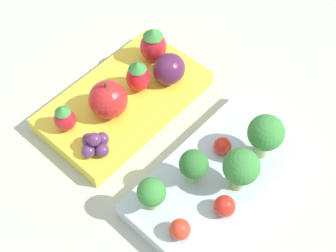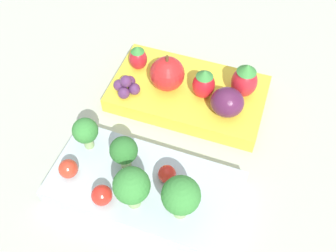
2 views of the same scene
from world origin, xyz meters
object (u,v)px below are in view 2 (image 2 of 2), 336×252
at_px(bento_box_savoury, 145,187).
at_px(broccoli_floret_3, 124,151).
at_px(broccoli_floret_1, 85,131).
at_px(plum, 227,102).
at_px(apple, 167,74).
at_px(cherry_tomato_0, 167,174).
at_px(strawberry_1, 204,84).
at_px(cherry_tomato_1, 102,195).
at_px(bento_box_fruit, 187,93).
at_px(strawberry_0, 245,80).
at_px(broccoli_floret_0, 132,187).
at_px(cherry_tomato_2, 68,169).
at_px(grape_cluster, 127,86).
at_px(strawberry_2, 138,58).
at_px(broccoli_floret_2, 181,196).

bearing_deg(bento_box_savoury, broccoli_floret_3, -27.84).
relative_size(broccoli_floret_1, plum, 1.08).
height_order(broccoli_floret_3, apple, apple).
xyz_separation_m(cherry_tomato_0, strawberry_1, (-0.01, -0.14, 0.01)).
bearing_deg(cherry_tomato_1, strawberry_1, -109.89).
bearing_deg(bento_box_fruit, strawberry_0, -169.96).
bearing_deg(broccoli_floret_0, apple, -84.05).
relative_size(broccoli_floret_0, cherry_tomato_2, 2.70).
bearing_deg(cherry_tomato_1, strawberry_0, -119.84).
distance_m(broccoli_floret_1, strawberry_1, 0.16).
height_order(cherry_tomato_0, grape_cluster, grape_cluster).
bearing_deg(broccoli_floret_3, bento_box_savoury, 152.16).
distance_m(broccoli_floret_0, plum, 0.17).
bearing_deg(plum, strawberry_0, -109.86).
relative_size(bento_box_savoury, cherry_tomato_1, 9.63).
height_order(broccoli_floret_0, plum, broccoli_floret_0).
bearing_deg(strawberry_2, broccoli_floret_1, 85.86).
bearing_deg(broccoli_floret_3, plum, -129.32).
bearing_deg(grape_cluster, broccoli_floret_2, 128.88).
relative_size(cherry_tomato_1, apple, 0.42).
distance_m(cherry_tomato_0, cherry_tomato_1, 0.08).
bearing_deg(apple, cherry_tomato_2, 68.41).
bearing_deg(cherry_tomato_2, strawberry_2, -94.73).
distance_m(apple, strawberry_0, 0.10).
height_order(broccoli_floret_0, apple, broccoli_floret_0).
xyz_separation_m(apple, grape_cluster, (0.05, 0.03, -0.01)).
xyz_separation_m(broccoli_floret_2, cherry_tomato_0, (0.03, -0.04, -0.03)).
height_order(broccoli_floret_3, grape_cluster, broccoli_floret_3).
distance_m(cherry_tomato_0, grape_cluster, 0.14).
xyz_separation_m(bento_box_savoury, strawberry_1, (-0.03, -0.15, 0.03)).
xyz_separation_m(cherry_tomato_0, cherry_tomato_1, (0.06, 0.05, 0.00)).
distance_m(bento_box_savoury, strawberry_1, 0.15).
xyz_separation_m(broccoli_floret_0, broccoli_floret_2, (-0.05, -0.00, 0.00)).
height_order(bento_box_savoury, cherry_tomato_2, cherry_tomato_2).
bearing_deg(strawberry_1, bento_box_savoury, 78.57).
relative_size(bento_box_savoury, bento_box_fruit, 1.05).
bearing_deg(strawberry_2, cherry_tomato_2, 85.27).
height_order(broccoli_floret_1, cherry_tomato_2, broccoli_floret_1).
distance_m(bento_box_savoury, apple, 0.15).
bearing_deg(broccoli_floret_1, cherry_tomato_2, 83.27).
bearing_deg(broccoli_floret_0, broccoli_floret_1, -34.48).
distance_m(broccoli_floret_0, cherry_tomato_1, 0.04).
bearing_deg(apple, broccoli_floret_0, 95.95).
xyz_separation_m(cherry_tomato_1, apple, (-0.02, -0.18, 0.01)).
relative_size(bento_box_savoury, strawberry_2, 5.69).
xyz_separation_m(cherry_tomato_2, grape_cluster, (-0.02, -0.14, -0.00)).
height_order(bento_box_savoury, strawberry_1, strawberry_1).
height_order(apple, strawberry_1, apple).
relative_size(bento_box_fruit, strawberry_2, 5.44).
height_order(strawberry_0, grape_cluster, strawberry_0).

